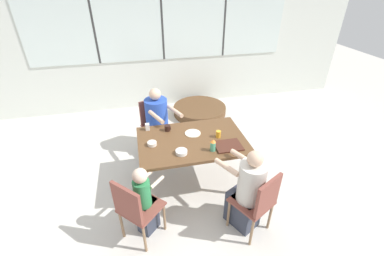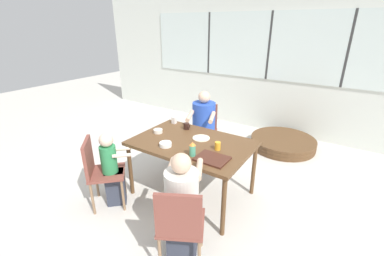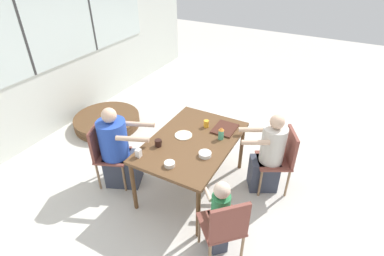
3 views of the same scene
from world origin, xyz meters
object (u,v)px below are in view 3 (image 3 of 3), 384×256
chair_for_woman_green_shirt (282,156)px  juice_glass (206,124)px  person_toddler (219,218)px  sippy_cup (221,133)px  folded_table_stack (107,121)px  person_woman_green_shirt (268,157)px  chair_for_man_blue_shirt (105,150)px  coffee_mug (158,143)px  milk_carton_small (139,153)px  person_man_blue_shirt (118,152)px  bowl_white_shallow (205,154)px  bowl_cereal (170,164)px  chair_for_toddler (225,226)px

chair_for_woman_green_shirt → juice_glass: (-0.17, 0.97, 0.28)m
chair_for_woman_green_shirt → person_toddler: size_ratio=0.92×
person_toddler → sippy_cup: (0.89, 0.38, 0.38)m
person_toddler → folded_table_stack: 3.02m
person_woman_green_shirt → chair_for_man_blue_shirt: bearing=87.0°
coffee_mug → milk_carton_small: bearing=163.2°
person_toddler → milk_carton_small: (0.14, 1.05, 0.34)m
person_toddler → person_man_blue_shirt: bearing=123.6°
bowl_white_shallow → bowl_cereal: bearing=142.0°
juice_glass → person_man_blue_shirt: bearing=128.7°
person_toddler → milk_carton_small: bearing=128.2°
juice_glass → milk_carton_small: 0.99m
chair_for_woman_green_shirt → coffee_mug: bearing=94.1°
person_toddler → folded_table_stack: (1.32, 2.69, -0.36)m
person_man_blue_shirt → coffee_mug: (0.08, -0.58, 0.29)m
person_man_blue_shirt → juice_glass: 1.18m
coffee_mug → bowl_white_shallow: 0.57m
coffee_mug → bowl_white_shallow: size_ratio=0.59×
coffee_mug → bowl_white_shallow: bearing=-81.2°
coffee_mug → folded_table_stack: coffee_mug is taller
folded_table_stack → chair_for_toddler: bearing=-117.0°
chair_for_man_blue_shirt → folded_table_stack: 1.50m
bowl_white_shallow → bowl_cereal: same height
chair_for_toddler → juice_glass: bearing=79.1°
chair_for_man_blue_shirt → chair_for_woman_green_shirt: bearing=92.8°
person_woman_green_shirt → bowl_white_shallow: (-0.64, 0.57, 0.27)m
bowl_white_shallow → coffee_mug: bearing=98.8°
coffee_mug → bowl_white_shallow: coffee_mug is taller
juice_glass → bowl_cereal: juice_glass is taller
person_toddler → bowl_white_shallow: person_toddler is taller
coffee_mug → sippy_cup: sippy_cup is taller
chair_for_woman_green_shirt → person_man_blue_shirt: bearing=87.4°
chair_for_toddler → milk_carton_small: (0.25, 1.16, 0.28)m
juice_glass → bowl_white_shallow: bearing=-155.4°
chair_for_woman_green_shirt → milk_carton_small: 1.76m
person_toddler → coffee_mug: person_toddler is taller
bowl_cereal → chair_for_toddler: bearing=-109.5°
chair_for_woman_green_shirt → person_man_blue_shirt: 2.07m
juice_glass → folded_table_stack: size_ratio=0.08×
chair_for_man_blue_shirt → juice_glass: 1.34m
person_man_blue_shirt → milk_carton_small: (-0.19, -0.50, 0.29)m
chair_for_man_blue_shirt → coffee_mug: size_ratio=10.16×
person_man_blue_shirt → chair_for_man_blue_shirt: bearing=-90.0°
person_toddler → folded_table_stack: size_ratio=0.84×
sippy_cup → person_toddler: bearing=-156.6°
person_man_blue_shirt → milk_carton_small: bearing=46.6°
bowl_white_shallow → bowl_cereal: (-0.33, 0.26, -0.00)m
bowl_cereal → folded_table_stack: 2.43m
person_woman_green_shirt → person_man_blue_shirt: bearing=87.2°
chair_for_man_blue_shirt → chair_for_toddler: size_ratio=1.00×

